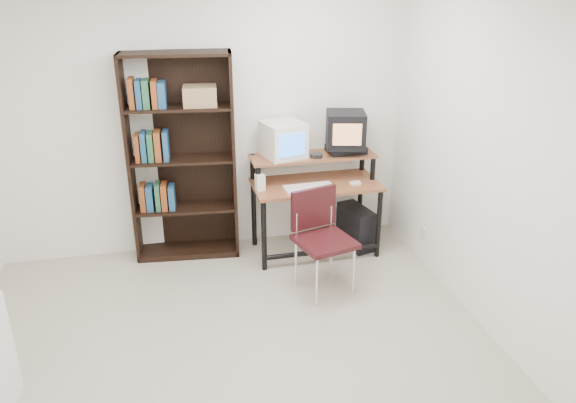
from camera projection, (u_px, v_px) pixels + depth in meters
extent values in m
cube|color=#BDB19D|center=(236.00, 366.00, 4.08)|extent=(4.00, 4.00, 0.01)
cube|color=white|center=(202.00, 122.00, 5.37)|extent=(4.00, 0.01, 2.60)
cube|color=white|center=(509.00, 176.00, 3.99)|extent=(0.01, 4.00, 2.60)
cube|color=brown|center=(316.00, 184.00, 5.45)|extent=(1.23, 0.62, 0.03)
cube|color=brown|center=(313.00, 156.00, 5.46)|extent=(1.23, 0.38, 0.02)
cylinder|color=black|center=(264.00, 235.00, 5.23)|extent=(0.05, 0.05, 0.72)
cylinder|color=black|center=(379.00, 223.00, 5.47)|extent=(0.05, 0.05, 0.72)
cylinder|color=black|center=(254.00, 201.00, 5.65)|extent=(0.05, 0.05, 0.98)
cylinder|color=black|center=(360.00, 191.00, 5.90)|extent=(0.05, 0.05, 0.98)
cylinder|color=black|center=(322.00, 252.00, 5.44)|extent=(1.14, 0.06, 0.05)
cube|color=white|center=(283.00, 140.00, 5.36)|extent=(0.44, 0.44, 0.34)
cube|color=#2D74EE|center=(292.00, 145.00, 5.21)|extent=(0.27, 0.08, 0.22)
cube|color=black|center=(346.00, 150.00, 5.52)|extent=(0.37, 0.27, 0.08)
cube|color=black|center=(346.00, 129.00, 5.41)|extent=(0.44, 0.43, 0.34)
cube|color=tan|center=(347.00, 135.00, 5.25)|extent=(0.27, 0.07, 0.21)
cylinder|color=#26262B|center=(316.00, 156.00, 5.38)|extent=(0.15, 0.15, 0.05)
cube|color=white|center=(309.00, 188.00, 5.30)|extent=(0.48, 0.23, 0.03)
cube|color=black|center=(354.00, 186.00, 5.41)|extent=(0.23, 0.19, 0.01)
cube|color=white|center=(355.00, 183.00, 5.41)|extent=(0.11, 0.07, 0.03)
cube|color=white|center=(260.00, 183.00, 5.24)|extent=(0.09, 0.09, 0.17)
cube|color=black|center=(356.00, 227.00, 5.75)|extent=(0.30, 0.48, 0.42)
cube|color=black|center=(325.00, 242.00, 4.83)|extent=(0.56, 0.56, 0.04)
cube|color=black|center=(313.00, 208.00, 4.91)|extent=(0.43, 0.15, 0.37)
cylinder|color=silver|center=(317.00, 282.00, 4.70)|extent=(0.02, 0.02, 0.47)
cylinder|color=silver|center=(353.00, 272.00, 4.86)|extent=(0.02, 0.02, 0.47)
cylinder|color=silver|center=(296.00, 263.00, 5.00)|extent=(0.02, 0.02, 0.47)
cylinder|color=silver|center=(331.00, 254.00, 5.16)|extent=(0.02, 0.02, 0.47)
cube|color=black|center=(130.00, 161.00, 5.24)|extent=(0.06, 0.33, 1.99)
cube|color=black|center=(234.00, 157.00, 5.35)|extent=(0.06, 0.33, 1.99)
cube|color=black|center=(183.00, 154.00, 5.44)|extent=(0.99, 0.12, 1.99)
cube|color=black|center=(174.00, 53.00, 4.91)|extent=(1.02, 0.43, 0.03)
cube|color=black|center=(190.00, 250.00, 5.67)|extent=(1.02, 0.43, 0.06)
cube|color=black|center=(186.00, 208.00, 5.49)|extent=(0.96, 0.40, 0.02)
cube|color=black|center=(183.00, 159.00, 5.29)|extent=(0.96, 0.40, 0.02)
cube|color=black|center=(179.00, 108.00, 5.10)|extent=(0.96, 0.40, 0.02)
cube|color=olive|center=(200.00, 96.00, 5.08)|extent=(0.32, 0.27, 0.18)
cube|color=beige|center=(423.00, 233.00, 5.41)|extent=(0.02, 0.08, 0.12)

